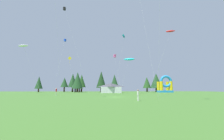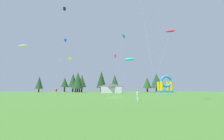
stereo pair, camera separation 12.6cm
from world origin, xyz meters
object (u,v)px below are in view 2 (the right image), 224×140
at_px(kite_red_parafoil, 170,31).
at_px(kite_cyan_parafoil, 129,59).
at_px(kite_pink_box, 115,56).
at_px(person_far_side, 138,94).
at_px(inflatable_red_slide, 165,86).
at_px(kite_teal_diamond, 124,36).
at_px(kite_black_box, 65,9).
at_px(festival_tent, 111,88).
at_px(person_midfield, 56,91).
at_px(kite_white_parafoil, 23,46).
at_px(kite_yellow_diamond, 70,59).
at_px(kite_blue_box, 65,40).

xyz_separation_m(kite_red_parafoil, kite_cyan_parafoil, (-11.94, 3.61, -7.99)).
relative_size(kite_red_parafoil, kite_pink_box, 1.37).
relative_size(person_far_side, inflatable_red_slide, 0.21).
distance_m(kite_teal_diamond, kite_black_box, 26.77).
bearing_deg(festival_tent, kite_cyan_parafoil, -67.34).
xyz_separation_m(person_midfield, festival_tent, (14.82, 18.99, 0.78)).
height_order(kite_white_parafoil, festival_tent, kite_white_parafoil).
relative_size(kite_pink_box, person_far_side, 8.92).
xyz_separation_m(kite_cyan_parafoil, person_midfield, (-19.89, -6.85, -9.69)).
bearing_deg(person_far_side, kite_teal_diamond, -37.78).
distance_m(kite_black_box, festival_tent, 31.72).
bearing_deg(festival_tent, kite_red_parafoil, -42.79).
height_order(kite_white_parafoil, kite_yellow_diamond, kite_yellow_diamond).
height_order(kite_red_parafoil, kite_cyan_parafoil, kite_red_parafoil).
distance_m(kite_red_parafoil, kite_yellow_diamond, 37.09).
height_order(kite_red_parafoil, kite_yellow_diamond, kite_red_parafoil).
xyz_separation_m(kite_white_parafoil, inflatable_red_slide, (47.06, 25.49, -9.61)).
bearing_deg(kite_pink_box, kite_teal_diamond, 41.18).
height_order(kite_black_box, kite_white_parafoil, kite_black_box).
distance_m(kite_black_box, kite_cyan_parafoil, 23.03).
bearing_deg(kite_black_box, kite_cyan_parafoil, 25.09).
distance_m(kite_blue_box, kite_red_parafoil, 40.21).
xyz_separation_m(kite_teal_diamond, inflatable_red_slide, (18.67, 6.79, -19.37)).
bearing_deg(kite_black_box, kite_yellow_diamond, 97.74).
distance_m(kite_yellow_diamond, festival_tent, 19.59).
bearing_deg(person_far_side, kite_yellow_diamond, -7.32).
bearing_deg(kite_white_parafoil, kite_black_box, -5.25).
height_order(kite_pink_box, person_midfield, kite_pink_box).
bearing_deg(kite_teal_diamond, person_midfield, -137.94).
height_order(kite_yellow_diamond, inflatable_red_slide, kite_yellow_diamond).
relative_size(kite_pink_box, festival_tent, 1.82).
xyz_separation_m(kite_cyan_parafoil, festival_tent, (-5.07, 12.14, -8.91)).
relative_size(kite_yellow_diamond, inflatable_red_slide, 1.89).
bearing_deg(person_far_side, inflatable_red_slide, -59.57).
distance_m(kite_teal_diamond, person_far_side, 42.22).
distance_m(kite_blue_box, festival_tent, 27.07).
relative_size(person_midfield, inflatable_red_slide, 0.25).
xyz_separation_m(kite_cyan_parafoil, kite_yellow_diamond, (-21.04, 12.42, 2.43)).
xyz_separation_m(kite_black_box, inflatable_red_slide, (36.87, 26.43, -19.21)).
bearing_deg(kite_blue_box, person_midfield, -79.76).
xyz_separation_m(kite_yellow_diamond, person_far_side, (17.72, -37.63, -12.26)).
height_order(kite_white_parafoil, kite_cyan_parafoil, kite_white_parafoil).
xyz_separation_m(kite_black_box, kite_cyan_parafoil, (18.19, 8.52, -11.27)).
bearing_deg(kite_white_parafoil, kite_yellow_diamond, 69.85).
xyz_separation_m(kite_white_parafoil, kite_pink_box, (24.45, 15.25, 1.00)).
distance_m(person_midfield, festival_tent, 24.10).
relative_size(kite_teal_diamond, inflatable_red_slide, 3.14).
bearing_deg(kite_white_parafoil, kite_blue_box, 78.34).
xyz_separation_m(kite_black_box, kite_pink_box, (14.27, 16.19, -8.61)).
height_order(kite_red_parafoil, inflatable_red_slide, kite_red_parafoil).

